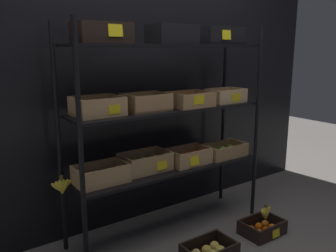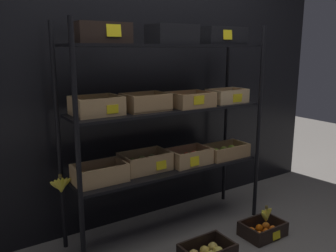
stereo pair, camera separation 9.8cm
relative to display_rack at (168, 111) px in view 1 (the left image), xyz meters
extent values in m
plane|color=#605B56|center=(0.00, 0.00, -0.98)|extent=(10.00, 10.00, 0.00)
cube|color=black|center=(0.00, 0.41, 0.37)|extent=(3.95, 0.12, 2.70)
cylinder|color=black|center=(-0.77, -0.20, -0.17)|extent=(0.03, 0.03, 1.61)
cylinder|color=black|center=(0.78, -0.20, -0.17)|extent=(0.03, 0.03, 1.61)
cylinder|color=black|center=(-0.77, 0.21, -0.17)|extent=(0.03, 0.03, 1.61)
cylinder|color=black|center=(0.78, 0.21, -0.17)|extent=(0.03, 0.03, 1.61)
cube|color=black|center=(0.00, 0.00, -0.45)|extent=(1.52, 0.37, 0.02)
cube|color=black|center=(0.00, 0.00, 0.01)|extent=(1.52, 0.37, 0.02)
cube|color=black|center=(0.00, 0.00, 0.48)|extent=(1.52, 0.37, 0.02)
cube|color=tan|center=(-0.56, 0.00, -0.44)|extent=(0.36, 0.22, 0.01)
cube|color=tan|center=(-0.56, -0.10, -0.37)|extent=(0.36, 0.02, 0.12)
cube|color=tan|center=(-0.56, 0.10, -0.37)|extent=(0.36, 0.02, 0.12)
cube|color=tan|center=(-0.73, 0.00, -0.37)|extent=(0.02, 0.19, 0.12)
cube|color=tan|center=(-0.39, 0.00, -0.37)|extent=(0.02, 0.19, 0.12)
ellipsoid|color=brown|center=(-0.66, -0.04, -0.40)|extent=(0.05, 0.05, 0.07)
ellipsoid|color=brown|center=(-0.59, -0.04, -0.40)|extent=(0.05, 0.05, 0.07)
ellipsoid|color=brown|center=(-0.53, -0.04, -0.40)|extent=(0.05, 0.05, 0.07)
ellipsoid|color=brown|center=(-0.46, -0.03, -0.40)|extent=(0.05, 0.05, 0.07)
ellipsoid|color=brown|center=(-0.66, 0.03, -0.40)|extent=(0.05, 0.05, 0.07)
ellipsoid|color=brown|center=(-0.60, 0.03, -0.40)|extent=(0.05, 0.05, 0.07)
ellipsoid|color=brown|center=(-0.53, 0.03, -0.40)|extent=(0.05, 0.05, 0.07)
ellipsoid|color=brown|center=(-0.47, 0.03, -0.40)|extent=(0.05, 0.05, 0.07)
cube|color=tan|center=(-0.18, 0.04, -0.44)|extent=(0.36, 0.24, 0.01)
cube|color=tan|center=(-0.18, -0.07, -0.37)|extent=(0.36, 0.02, 0.12)
cube|color=tan|center=(-0.18, 0.15, -0.37)|extent=(0.36, 0.02, 0.12)
cube|color=tan|center=(-0.36, 0.04, -0.37)|extent=(0.02, 0.21, 0.12)
cube|color=tan|center=(-0.01, 0.04, -0.37)|extent=(0.02, 0.21, 0.12)
ellipsoid|color=#BCC05E|center=(-0.27, 0.01, -0.39)|extent=(0.07, 0.07, 0.09)
ellipsoid|color=#BBB74F|center=(-0.18, 0.01, -0.39)|extent=(0.07, 0.07, 0.09)
ellipsoid|color=#B1B753|center=(-0.09, 0.00, -0.39)|extent=(0.07, 0.07, 0.09)
ellipsoid|color=#B8BB52|center=(-0.28, 0.07, -0.39)|extent=(0.07, 0.07, 0.09)
ellipsoid|color=#B3B657|center=(-0.19, 0.08, -0.39)|extent=(0.07, 0.07, 0.09)
ellipsoid|color=tan|center=(-0.10, 0.08, -0.39)|extent=(0.07, 0.07, 0.09)
cube|color=yellow|center=(-0.11, -0.08, -0.39)|extent=(0.09, 0.01, 0.06)
cube|color=tan|center=(0.18, -0.02, -0.44)|extent=(0.33, 0.22, 0.01)
cube|color=tan|center=(0.18, -0.12, -0.38)|extent=(0.33, 0.02, 0.11)
cube|color=tan|center=(0.18, 0.08, -0.38)|extent=(0.33, 0.02, 0.11)
cube|color=tan|center=(0.02, -0.02, -0.38)|extent=(0.02, 0.19, 0.11)
cube|color=tan|center=(0.34, -0.02, -0.38)|extent=(0.02, 0.19, 0.11)
sphere|color=red|center=(0.10, -0.05, -0.40)|extent=(0.07, 0.07, 0.07)
sphere|color=red|center=(0.19, -0.06, -0.40)|extent=(0.07, 0.07, 0.07)
sphere|color=red|center=(0.26, -0.05, -0.40)|extent=(0.07, 0.07, 0.07)
sphere|color=red|center=(0.11, 0.01, -0.40)|extent=(0.07, 0.07, 0.07)
sphere|color=red|center=(0.19, 0.01, -0.40)|extent=(0.07, 0.07, 0.07)
sphere|color=red|center=(0.26, 0.01, -0.40)|extent=(0.07, 0.07, 0.07)
cube|color=yellow|center=(0.16, -0.13, -0.39)|extent=(0.08, 0.01, 0.07)
cube|color=#A87F51|center=(0.55, -0.04, -0.44)|extent=(0.38, 0.22, 0.01)
cube|color=#A87F51|center=(0.55, -0.14, -0.38)|extent=(0.38, 0.02, 0.10)
cube|color=#A87F51|center=(0.55, 0.06, -0.38)|extent=(0.38, 0.02, 0.10)
cube|color=#A87F51|center=(0.37, -0.04, -0.38)|extent=(0.02, 0.19, 0.10)
cube|color=#A87F51|center=(0.73, -0.04, -0.38)|extent=(0.02, 0.19, 0.10)
sphere|color=#95BB46|center=(0.46, -0.08, -0.40)|extent=(0.07, 0.07, 0.07)
sphere|color=#98BA3C|center=(0.55, -0.07, -0.40)|extent=(0.07, 0.07, 0.07)
sphere|color=#90BD32|center=(0.64, -0.07, -0.40)|extent=(0.07, 0.07, 0.07)
sphere|color=#8AB335|center=(0.46, -0.02, -0.40)|extent=(0.07, 0.07, 0.07)
sphere|color=#98B935|center=(0.56, -0.02, -0.40)|extent=(0.07, 0.07, 0.07)
sphere|color=#91B731|center=(0.64, -0.02, -0.40)|extent=(0.07, 0.07, 0.07)
cube|color=tan|center=(-0.55, 0.03, 0.03)|extent=(0.32, 0.26, 0.01)
cube|color=tan|center=(-0.55, -0.09, 0.09)|extent=(0.32, 0.02, 0.11)
cube|color=tan|center=(-0.55, 0.16, 0.09)|extent=(0.32, 0.02, 0.11)
cube|color=tan|center=(-0.70, 0.03, 0.09)|extent=(0.02, 0.23, 0.11)
cube|color=tan|center=(-0.40, 0.03, 0.09)|extent=(0.02, 0.23, 0.11)
ellipsoid|color=yellow|center=(-0.63, -0.01, 0.07)|extent=(0.06, 0.06, 0.08)
ellipsoid|color=yellow|center=(-0.56, 0.00, 0.07)|extent=(0.06, 0.06, 0.08)
ellipsoid|color=yellow|center=(-0.48, -0.01, 0.07)|extent=(0.06, 0.06, 0.08)
ellipsoid|color=yellow|center=(-0.63, 0.07, 0.07)|extent=(0.06, 0.06, 0.08)
ellipsoid|color=yellow|center=(-0.55, 0.07, 0.07)|extent=(0.06, 0.06, 0.08)
ellipsoid|color=yellow|center=(-0.48, 0.08, 0.07)|extent=(0.06, 0.06, 0.08)
cube|color=yellow|center=(-0.49, -0.10, 0.07)|extent=(0.08, 0.01, 0.06)
cube|color=#A87F51|center=(-0.19, 0.00, 0.03)|extent=(0.31, 0.24, 0.01)
cube|color=#A87F51|center=(-0.19, -0.11, 0.09)|extent=(0.31, 0.02, 0.11)
cube|color=#A87F51|center=(-0.19, 0.11, 0.09)|extent=(0.31, 0.02, 0.11)
cube|color=#A87F51|center=(-0.34, 0.00, 0.09)|extent=(0.02, 0.21, 0.11)
cube|color=#A87F51|center=(-0.05, 0.00, 0.09)|extent=(0.02, 0.21, 0.11)
sphere|color=gold|center=(-0.24, -0.03, 0.07)|extent=(0.07, 0.07, 0.07)
sphere|color=gold|center=(-0.14, -0.04, 0.07)|extent=(0.07, 0.07, 0.07)
sphere|color=#DCC255|center=(-0.24, 0.04, 0.07)|extent=(0.07, 0.07, 0.07)
sphere|color=yellow|center=(-0.14, 0.04, 0.07)|extent=(0.07, 0.07, 0.07)
cube|color=#A87F51|center=(0.18, -0.04, 0.03)|extent=(0.32, 0.25, 0.01)
cube|color=#A87F51|center=(0.18, -0.15, 0.08)|extent=(0.32, 0.02, 0.10)
cube|color=#A87F51|center=(0.18, 0.08, 0.08)|extent=(0.32, 0.02, 0.10)
cube|color=#A87F51|center=(0.03, -0.04, 0.08)|extent=(0.02, 0.22, 0.10)
cube|color=#A87F51|center=(0.33, -0.04, 0.08)|extent=(0.02, 0.22, 0.10)
sphere|color=orange|center=(0.11, -0.08, 0.06)|extent=(0.06, 0.06, 0.06)
sphere|color=orange|center=(0.18, -0.07, 0.06)|extent=(0.06, 0.06, 0.06)
sphere|color=orange|center=(0.25, -0.07, 0.06)|extent=(0.06, 0.06, 0.06)
sphere|color=orange|center=(0.10, 0.01, 0.06)|extent=(0.06, 0.06, 0.06)
sphere|color=orange|center=(0.18, 0.00, 0.06)|extent=(0.06, 0.06, 0.06)
sphere|color=orange|center=(0.25, 0.01, 0.06)|extent=(0.06, 0.06, 0.06)
cube|color=yellow|center=(0.16, -0.16, 0.09)|extent=(0.09, 0.01, 0.07)
cube|color=tan|center=(0.55, -0.04, 0.03)|extent=(0.31, 0.20, 0.01)
cube|color=tan|center=(0.55, -0.13, 0.08)|extent=(0.31, 0.02, 0.10)
cube|color=tan|center=(0.55, 0.06, 0.08)|extent=(0.31, 0.02, 0.10)
cube|color=tan|center=(0.41, -0.04, 0.08)|extent=(0.02, 0.17, 0.10)
cube|color=tan|center=(0.70, -0.04, 0.08)|extent=(0.02, 0.17, 0.10)
sphere|color=orange|center=(0.50, -0.06, 0.07)|extent=(0.07, 0.07, 0.07)
sphere|color=orange|center=(0.61, -0.06, 0.07)|extent=(0.07, 0.07, 0.07)
sphere|color=orange|center=(0.50, -0.02, 0.07)|extent=(0.07, 0.07, 0.07)
sphere|color=orange|center=(0.61, -0.01, 0.07)|extent=(0.07, 0.07, 0.07)
cube|color=yellow|center=(0.57, -0.14, 0.07)|extent=(0.10, 0.01, 0.07)
cube|color=black|center=(-0.50, 0.03, 0.49)|extent=(0.36, 0.23, 0.01)
cube|color=black|center=(-0.50, -0.07, 0.56)|extent=(0.36, 0.02, 0.12)
cube|color=black|center=(-0.50, 0.14, 0.56)|extent=(0.36, 0.02, 0.12)
cube|color=black|center=(-0.67, 0.03, 0.56)|extent=(0.02, 0.19, 0.12)
cube|color=black|center=(-0.33, 0.03, 0.56)|extent=(0.02, 0.19, 0.12)
sphere|color=#651F50|center=(-0.61, 0.00, 0.52)|extent=(0.05, 0.05, 0.05)
sphere|color=#612B45|center=(-0.56, -0.01, 0.52)|extent=(0.05, 0.05, 0.05)
sphere|color=#6A235A|center=(-0.50, 0.00, 0.52)|extent=(0.05, 0.05, 0.05)
sphere|color=#56224D|center=(-0.45, -0.01, 0.52)|extent=(0.05, 0.05, 0.05)
sphere|color=#68174F|center=(-0.39, -0.01, 0.52)|extent=(0.05, 0.05, 0.05)
sphere|color=#601B4A|center=(-0.61, 0.07, 0.52)|extent=(0.05, 0.05, 0.05)
sphere|color=#6A2A4E|center=(-0.56, 0.07, 0.52)|extent=(0.05, 0.05, 0.05)
sphere|color=#5E1E50|center=(-0.50, 0.07, 0.52)|extent=(0.05, 0.05, 0.05)
sphere|color=#582554|center=(-0.45, 0.07, 0.52)|extent=(0.05, 0.05, 0.05)
sphere|color=#5C1C5A|center=(-0.39, 0.07, 0.52)|extent=(0.05, 0.05, 0.05)
cube|color=yellow|center=(-0.46, -0.08, 0.57)|extent=(0.10, 0.01, 0.08)
cube|color=black|center=(0.01, -0.04, 0.49)|extent=(0.33, 0.22, 0.01)
cube|color=black|center=(0.01, -0.14, 0.56)|extent=(0.33, 0.02, 0.12)
cube|color=black|center=(0.01, 0.07, 0.56)|extent=(0.33, 0.02, 0.12)
cube|color=black|center=(-0.15, -0.04, 0.56)|extent=(0.02, 0.19, 0.12)
cube|color=black|center=(0.17, -0.04, 0.56)|extent=(0.02, 0.19, 0.12)
ellipsoid|color=brown|center=(-0.09, -0.07, 0.53)|extent=(0.05, 0.05, 0.07)
ellipsoid|color=brown|center=(-0.02, -0.07, 0.53)|extent=(0.05, 0.05, 0.07)
ellipsoid|color=brown|center=(0.04, -0.07, 0.53)|extent=(0.05, 0.05, 0.07)
ellipsoid|color=brown|center=(0.10, -0.07, 0.53)|extent=(0.05, 0.05, 0.07)
ellipsoid|color=brown|center=(-0.09, 0.00, 0.53)|extent=(0.05, 0.05, 0.07)
ellipsoid|color=brown|center=(-0.02, 0.00, 0.53)|extent=(0.05, 0.05, 0.07)
ellipsoid|color=brown|center=(0.04, 0.00, 0.53)|extent=(0.05, 0.05, 0.07)
ellipsoid|color=brown|center=(0.10, 0.00, 0.53)|extent=(0.05, 0.05, 0.07)
cube|color=black|center=(0.49, 0.00, 0.49)|extent=(0.38, 0.24, 0.01)
cube|color=black|center=(0.49, -0.11, 0.56)|extent=(0.38, 0.02, 0.12)
cube|color=black|center=(0.49, 0.11, 0.56)|extent=(0.38, 0.02, 0.12)
cube|color=black|center=(0.31, 0.00, 0.56)|extent=(0.02, 0.21, 0.12)
cube|color=black|center=(0.67, 0.00, 0.56)|extent=(0.02, 0.21, 0.12)
ellipsoid|color=#A9BE51|center=(0.40, -0.03, 0.54)|extent=(0.07, 0.07, 0.09)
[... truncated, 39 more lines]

